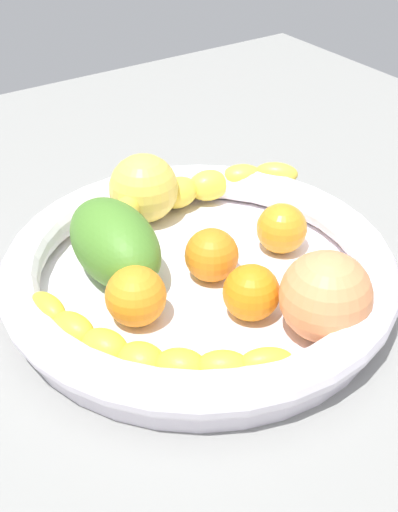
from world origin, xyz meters
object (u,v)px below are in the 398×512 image
Objects in this scene: banana_draped_right at (197,189)px; orange_rear at (251,293)px; orange_mid_right at (215,258)px; orange_front at (136,296)px; mango_green at (115,243)px; fruit_bowl at (199,272)px; banana_draped_left at (145,351)px; peach_blush at (326,296)px; orange_mid_left at (281,228)px; apple_yellow at (144,188)px.

banana_draped_right is 4.50× the size of orange_rear.
orange_mid_right is 1.01× the size of orange_rear.
mango_green is at bearing -14.17° from orange_front.
fruit_bowl is 12.89cm from banana_draped_left.
orange_front reaches higher than orange_mid_right.
banana_draped_left is (-7.66, 10.31, 1.11)cm from fruit_bowl.
peach_blush reaches higher than orange_mid_right.
orange_rear is (-6.72, 8.85, -0.00)cm from orange_mid_left.
mango_green is at bearing -18.79° from banana_draped_left.
orange_front is at bearing -23.83° from banana_draped_left.
peach_blush is at bearing -148.61° from mango_green.
banana_draped_left is at bearing 111.07° from orange_mid_left.
orange_mid_left and orange_rear have the same top height.
banana_draped_right is 13.13cm from orange_mid_right.
banana_draped_right is 4.44× the size of orange_mid_right.
banana_draped_right is at bearing -106.29° from apple_yellow.
orange_front is 1.06× the size of orange_mid_left.
peach_blush reaches higher than mango_green.
fruit_bowl is 5.00× the size of apple_yellow.
peach_blush is (-12.00, 5.22, 1.39)cm from orange_mid_left.
orange_rear reaches higher than fruit_bowl.
orange_mid_right reaches higher than banana_draped_right.
banana_draped_right is 11.43cm from orange_mid_left.
mango_green is at bearing 51.28° from orange_mid_right.
mango_green is at bearing 29.96° from orange_rear.
orange_rear is at bearing 34.47° from peach_blush.
banana_draped_right is 4.24× the size of orange_front.
peach_blush is at bearing -105.77° from banana_draped_left.
orange_mid_left is 15.26cm from apple_yellow.
banana_draped_right is (18.92, -17.62, 0.38)cm from banana_draped_left.
apple_yellow is (20.57, -11.95, 1.43)cm from banana_draped_left.
peach_blush reaches higher than banana_draped_right.
orange_front is 7.28cm from mango_green.
fruit_bowl is 13.51cm from banana_draped_right.
orange_mid_left reaches higher than banana_draped_left.
peach_blush is 1.07× the size of apple_yellow.
peach_blush reaches higher than banana_draped_left.
orange_rear is 6.55cm from peach_blush.
orange_rear is (-17.86, 6.28, -0.11)cm from banana_draped_right.
fruit_bowl is 1.62× the size of banana_draped_right.
peach_blush is at bearing -129.86° from orange_front.
peach_blush is at bearing -145.53° from orange_rear.
banana_draped_right is 3.09× the size of apple_yellow.
orange_mid_right is at bearing -3.63° from orange_rear.
peach_blush is at bearing -173.08° from apple_yellow.
orange_rear is 19.56cm from apple_yellow.
orange_front is at bearing 60.10° from orange_rear.
mango_green is (5.25, 15.75, 1.13)cm from orange_mid_left.
mango_green is at bearing 71.55° from orange_mid_left.
peach_blush is at bearing -164.17° from orange_mid_right.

